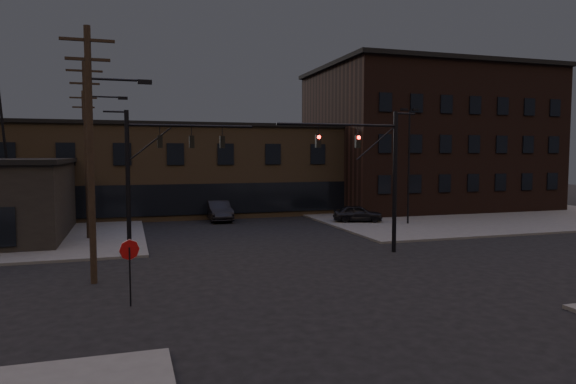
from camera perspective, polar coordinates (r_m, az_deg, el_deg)
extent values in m
plane|color=black|center=(23.59, 3.00, -9.53)|extent=(140.00, 140.00, 0.00)
cube|color=#474744|center=(53.10, 17.16, -1.93)|extent=(30.00, 30.00, 0.15)
cube|color=#4E3D29|center=(50.14, -8.18, 2.36)|extent=(40.00, 12.00, 8.00)
cube|color=black|center=(56.17, 14.99, 5.52)|extent=(22.00, 16.00, 14.00)
cylinder|color=black|center=(29.79, 11.78, 1.05)|extent=(0.24, 0.24, 8.00)
cylinder|color=black|center=(28.25, 5.61, 7.44)|extent=(7.00, 0.14, 0.14)
cube|color=#FF140C|center=(28.69, 7.76, 5.58)|extent=(0.28, 0.22, 0.70)
cube|color=#FF140C|center=(27.78, 3.37, 5.65)|extent=(0.28, 0.22, 0.70)
cylinder|color=black|center=(29.52, -17.35, 0.92)|extent=(0.24, 0.24, 8.00)
cylinder|color=black|center=(29.72, -10.68, 7.23)|extent=(7.00, 0.14, 0.14)
cube|color=black|center=(29.53, -14.04, 5.45)|extent=(0.28, 0.22, 0.70)
cube|color=black|center=(29.69, -10.65, 5.50)|extent=(0.28, 0.22, 0.70)
cube|color=black|center=(29.94, -7.31, 5.52)|extent=(0.28, 0.22, 0.70)
cylinder|color=black|center=(19.99, -17.14, -9.00)|extent=(0.06, 0.06, 2.20)
cylinder|color=maroon|center=(19.81, -17.21, -6.17)|extent=(0.72, 0.33, 0.76)
cylinder|color=black|center=(23.52, -21.09, 3.68)|extent=(0.28, 0.28, 11.00)
cube|color=black|center=(24.00, -21.41, 15.45)|extent=(2.20, 0.12, 0.12)
cube|color=black|center=(23.86, -21.36, 13.57)|extent=(1.80, 0.12, 0.12)
cube|color=black|center=(23.70, -15.63, 11.69)|extent=(0.60, 0.25, 0.18)
cylinder|color=black|center=(35.57, -21.46, 4.17)|extent=(0.28, 0.28, 11.50)
cube|color=black|center=(35.95, -21.69, 12.40)|extent=(2.20, 0.12, 0.12)
cube|color=black|center=(35.85, -21.66, 11.14)|extent=(1.80, 0.12, 0.12)
cube|color=black|center=(35.66, -17.88, 9.90)|extent=(0.60, 0.25, 0.18)
cylinder|color=black|center=(47.61, -21.63, 3.81)|extent=(0.28, 0.28, 11.00)
cube|color=black|center=(47.84, -21.80, 9.69)|extent=(2.20, 0.12, 0.12)
cube|color=black|center=(47.77, -21.77, 8.74)|extent=(1.80, 0.12, 0.12)
cylinder|color=black|center=(41.23, 13.26, 2.59)|extent=(0.14, 0.14, 9.00)
cube|color=black|center=(41.11, 12.77, 8.94)|extent=(0.50, 0.28, 0.18)
cube|color=black|center=(41.62, 13.97, 8.86)|extent=(0.50, 0.28, 0.18)
cylinder|color=black|center=(48.66, 16.36, 2.77)|extent=(0.14, 0.14, 9.00)
cube|color=black|center=(48.49, 15.97, 8.15)|extent=(0.50, 0.28, 0.18)
cube|color=black|center=(49.05, 16.96, 8.09)|extent=(0.50, 0.28, 0.18)
imported|color=black|center=(41.84, 7.76, -2.36)|extent=(4.26, 2.75, 1.35)
imported|color=#BDBDC0|center=(53.50, 13.90, -1.10)|extent=(4.36, 2.91, 1.17)
imported|color=black|center=(43.69, -7.72, -2.06)|extent=(1.80, 5.10, 1.68)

